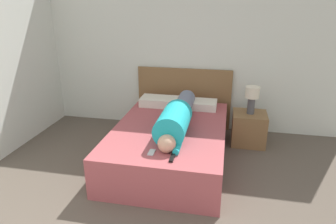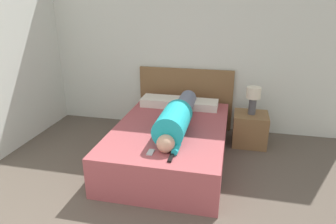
{
  "view_description": "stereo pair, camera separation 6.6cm",
  "coord_description": "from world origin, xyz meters",
  "px_view_note": "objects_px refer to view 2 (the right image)",
  "views": [
    {
      "loc": [
        0.82,
        -0.88,
        2.02
      ],
      "look_at": [
        0.14,
        2.46,
        0.74
      ],
      "focal_mm": 32.0,
      "sensor_mm": 36.0,
      "label": 1
    },
    {
      "loc": [
        0.89,
        -0.87,
        2.02
      ],
      "look_at": [
        0.14,
        2.46,
        0.74
      ],
      "focal_mm": 32.0,
      "sensor_mm": 36.0,
      "label": 2
    }
  ],
  "objects_px": {
    "table_lamp": "(253,97)",
    "cell_phone": "(151,152)",
    "bed": "(171,143)",
    "pillow_near_headboard": "(161,101)",
    "person_lying": "(177,118)",
    "tv_remote": "(171,158)",
    "pillow_second": "(200,105)",
    "nightstand": "(250,129)"
  },
  "relations": [
    {
      "from": "bed",
      "to": "pillow_near_headboard",
      "type": "bearing_deg",
      "value": 112.89
    },
    {
      "from": "person_lying",
      "to": "cell_phone",
      "type": "distance_m",
      "value": 0.71
    },
    {
      "from": "nightstand",
      "to": "tv_remote",
      "type": "relative_size",
      "value": 3.22
    },
    {
      "from": "table_lamp",
      "to": "nightstand",
      "type": "bearing_deg",
      "value": 0.0
    },
    {
      "from": "table_lamp",
      "to": "person_lying",
      "type": "height_order",
      "value": "table_lamp"
    },
    {
      "from": "bed",
      "to": "cell_phone",
      "type": "relative_size",
      "value": 16.12
    },
    {
      "from": "nightstand",
      "to": "pillow_second",
      "type": "height_order",
      "value": "pillow_second"
    },
    {
      "from": "pillow_near_headboard",
      "to": "tv_remote",
      "type": "xyz_separation_m",
      "value": [
        0.5,
        -1.6,
        -0.05
      ]
    },
    {
      "from": "person_lying",
      "to": "pillow_second",
      "type": "height_order",
      "value": "person_lying"
    },
    {
      "from": "cell_phone",
      "to": "tv_remote",
      "type": "bearing_deg",
      "value": -20.05
    },
    {
      "from": "pillow_near_headboard",
      "to": "pillow_second",
      "type": "bearing_deg",
      "value": 0.0
    },
    {
      "from": "nightstand",
      "to": "pillow_second",
      "type": "distance_m",
      "value": 0.82
    },
    {
      "from": "table_lamp",
      "to": "tv_remote",
      "type": "height_order",
      "value": "table_lamp"
    },
    {
      "from": "table_lamp",
      "to": "cell_phone",
      "type": "distance_m",
      "value": 1.85
    },
    {
      "from": "table_lamp",
      "to": "cell_phone",
      "type": "relative_size",
      "value": 3.08
    },
    {
      "from": "nightstand",
      "to": "bed",
      "type": "bearing_deg",
      "value": -145.71
    },
    {
      "from": "cell_phone",
      "to": "bed",
      "type": "bearing_deg",
      "value": 85.69
    },
    {
      "from": "tv_remote",
      "to": "cell_phone",
      "type": "distance_m",
      "value": 0.25
    },
    {
      "from": "person_lying",
      "to": "pillow_second",
      "type": "bearing_deg",
      "value": 77.69
    },
    {
      "from": "bed",
      "to": "pillow_near_headboard",
      "type": "relative_size",
      "value": 3.67
    },
    {
      "from": "nightstand",
      "to": "person_lying",
      "type": "height_order",
      "value": "person_lying"
    },
    {
      "from": "table_lamp",
      "to": "tv_remote",
      "type": "bearing_deg",
      "value": -118.96
    },
    {
      "from": "tv_remote",
      "to": "bed",
      "type": "bearing_deg",
      "value": 102.19
    },
    {
      "from": "cell_phone",
      "to": "pillow_second",
      "type": "bearing_deg",
      "value": 77.45
    },
    {
      "from": "nightstand",
      "to": "tv_remote",
      "type": "height_order",
      "value": "tv_remote"
    },
    {
      "from": "cell_phone",
      "to": "table_lamp",
      "type": "bearing_deg",
      "value": 53.15
    },
    {
      "from": "bed",
      "to": "table_lamp",
      "type": "xyz_separation_m",
      "value": [
        1.04,
        0.71,
        0.49
      ]
    },
    {
      "from": "person_lying",
      "to": "cell_phone",
      "type": "height_order",
      "value": "person_lying"
    },
    {
      "from": "pillow_second",
      "to": "bed",
      "type": "bearing_deg",
      "value": -110.26
    },
    {
      "from": "nightstand",
      "to": "cell_phone",
      "type": "bearing_deg",
      "value": -126.85
    },
    {
      "from": "person_lying",
      "to": "pillow_second",
      "type": "xyz_separation_m",
      "value": [
        0.18,
        0.84,
        -0.1
      ]
    },
    {
      "from": "table_lamp",
      "to": "pillow_near_headboard",
      "type": "bearing_deg",
      "value": 177.91
    },
    {
      "from": "tv_remote",
      "to": "table_lamp",
      "type": "bearing_deg",
      "value": 61.04
    },
    {
      "from": "person_lying",
      "to": "cell_phone",
      "type": "xyz_separation_m",
      "value": [
        -0.15,
        -0.68,
        -0.15
      ]
    },
    {
      "from": "nightstand",
      "to": "pillow_second",
      "type": "relative_size",
      "value": 0.89
    },
    {
      "from": "nightstand",
      "to": "table_lamp",
      "type": "xyz_separation_m",
      "value": [
        0.0,
        0.0,
        0.5
      ]
    },
    {
      "from": "nightstand",
      "to": "pillow_near_headboard",
      "type": "distance_m",
      "value": 1.4
    },
    {
      "from": "tv_remote",
      "to": "pillow_second",
      "type": "bearing_deg",
      "value": 86.49
    },
    {
      "from": "table_lamp",
      "to": "pillow_near_headboard",
      "type": "height_order",
      "value": "table_lamp"
    },
    {
      "from": "cell_phone",
      "to": "pillow_near_headboard",
      "type": "bearing_deg",
      "value": 99.88
    },
    {
      "from": "pillow_second",
      "to": "pillow_near_headboard",
      "type": "bearing_deg",
      "value": -180.0
    },
    {
      "from": "table_lamp",
      "to": "pillow_second",
      "type": "distance_m",
      "value": 0.79
    }
  ]
}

